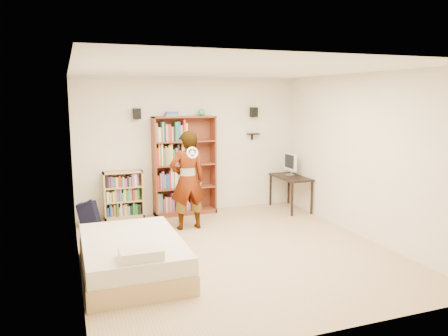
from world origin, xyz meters
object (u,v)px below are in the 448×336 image
Objects in this scene: person at (188,180)px; computer_desk at (290,193)px; low_bookshelf at (123,195)px; daybed at (132,252)px; tall_bookshelf at (185,166)px.

computer_desk is at bearing -167.50° from person.
low_bookshelf is 2.69m from daybed.
tall_bookshelf reaches higher than daybed.
person is (0.99, -1.02, 0.41)m from low_bookshelf.
low_bookshelf is at bearing 85.04° from daybed.
low_bookshelf is at bearing -46.95° from person.
low_bookshelf is at bearing 172.13° from computer_desk.
person reaches higher than low_bookshelf.
daybed is (-1.43, -2.63, -0.68)m from tall_bookshelf.
computer_desk is 2.47m from person.
tall_bookshelf is at bearing 61.52° from daybed.
computer_desk is at bearing -11.12° from tall_bookshelf.
computer_desk is at bearing -7.87° from low_bookshelf.
computer_desk reaches higher than daybed.
computer_desk is (2.14, -0.42, -0.62)m from tall_bookshelf.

